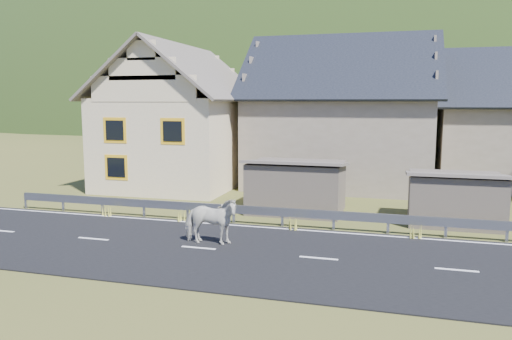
% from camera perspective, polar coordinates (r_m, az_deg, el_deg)
% --- Properties ---
extents(ground, '(160.00, 160.00, 0.00)m').
position_cam_1_polar(ground, '(15.81, 7.17, -10.11)').
color(ground, '#3C461D').
rests_on(ground, ground).
extents(road, '(60.00, 7.00, 0.04)m').
position_cam_1_polar(road, '(15.81, 7.17, -10.04)').
color(road, black).
rests_on(road, ground).
extents(lane_markings, '(60.00, 6.60, 0.01)m').
position_cam_1_polar(lane_markings, '(15.80, 7.17, -9.96)').
color(lane_markings, silver).
rests_on(lane_markings, road).
extents(guardrail, '(28.10, 0.09, 0.75)m').
position_cam_1_polar(guardrail, '(19.19, 8.88, -5.18)').
color(guardrail, '#93969B').
rests_on(guardrail, ground).
extents(shed_left, '(4.30, 3.30, 2.40)m').
position_cam_1_polar(shed_left, '(22.12, 4.66, -1.95)').
color(shed_left, '#655A4E').
rests_on(shed_left, ground).
extents(shed_right, '(3.80, 2.90, 2.20)m').
position_cam_1_polar(shed_right, '(21.36, 21.77, -3.12)').
color(shed_right, '#655A4E').
rests_on(shed_right, ground).
extents(house_cream, '(7.80, 9.80, 8.30)m').
position_cam_1_polar(house_cream, '(29.53, -8.63, 6.80)').
color(house_cream, beige).
rests_on(house_cream, ground).
extents(house_stone_a, '(10.80, 9.80, 8.90)m').
position_cam_1_polar(house_stone_a, '(30.06, 9.82, 7.32)').
color(house_stone_a, gray).
rests_on(house_stone_a, ground).
extents(mountain, '(440.00, 280.00, 260.00)m').
position_cam_1_polar(mountain, '(196.48, 16.56, 0.29)').
color(mountain, '#1E3A12').
rests_on(mountain, ground).
extents(conifer_patch, '(76.00, 50.00, 28.00)m').
position_cam_1_polar(conifer_patch, '(137.37, -8.83, 8.27)').
color(conifer_patch, black).
rests_on(conifer_patch, ground).
extents(horse, '(1.01, 2.00, 1.64)m').
position_cam_1_polar(horse, '(17.00, -5.25, -5.78)').
color(horse, beige).
rests_on(horse, road).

